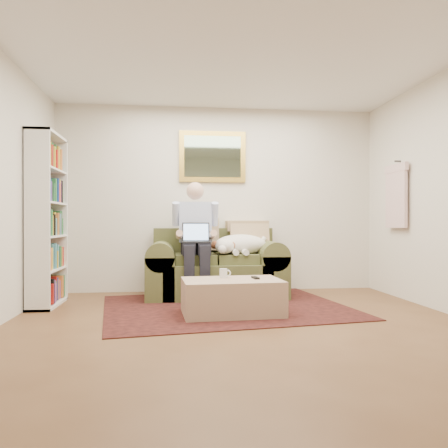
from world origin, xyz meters
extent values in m
cube|color=brown|center=(0.00, 0.00, 0.00)|extent=(4.50, 5.00, 0.01)
cube|color=white|center=(0.00, 0.00, 2.60)|extent=(4.50, 5.00, 0.01)
cube|color=silver|center=(0.00, 2.50, 1.30)|extent=(4.50, 0.01, 2.60)
cube|color=black|center=(-0.04, 1.25, 0.01)|extent=(2.97, 2.51, 0.01)
cube|color=#474C28|center=(-0.09, 1.98, 0.22)|extent=(1.35, 0.87, 0.44)
cube|color=#474C28|center=(-0.09, 2.36, 0.66)|extent=(1.64, 0.19, 0.45)
cube|color=#474C28|center=(-0.80, 1.98, 0.27)|extent=(0.36, 0.87, 0.90)
cube|color=#474C28|center=(0.63, 1.98, 0.27)|extent=(0.36, 0.87, 0.90)
cube|color=#474C28|center=(-0.35, 1.93, 0.50)|extent=(0.51, 0.58, 0.13)
cube|color=#474C28|center=(0.18, 1.93, 0.50)|extent=(0.51, 0.58, 0.13)
cube|color=black|center=(-0.35, 1.73, 0.73)|extent=(0.35, 0.24, 0.02)
cube|color=black|center=(-0.35, 1.85, 0.85)|extent=(0.35, 0.07, 0.24)
cube|color=#99BFF2|center=(-0.35, 1.84, 0.85)|extent=(0.31, 0.05, 0.21)
cube|color=tan|center=(-0.02, 0.85, 0.19)|extent=(1.06, 0.71, 0.37)
cylinder|color=white|center=(-0.10, 0.99, 0.42)|extent=(0.08, 0.08, 0.10)
cube|color=black|center=(0.23, 0.88, 0.38)|extent=(0.07, 0.16, 0.02)
cube|color=gold|center=(-0.09, 2.48, 1.90)|extent=(0.94, 0.04, 0.72)
cube|color=gray|center=(-0.09, 2.46, 1.90)|extent=(0.80, 0.01, 0.58)
camera|label=1|loc=(-0.62, -3.68, 0.97)|focal=35.00mm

